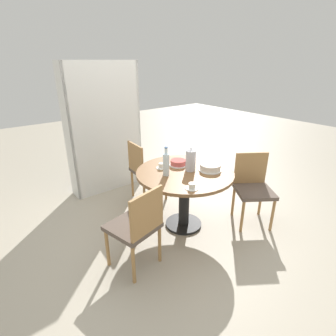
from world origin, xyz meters
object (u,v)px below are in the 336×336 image
object	(u,v)px
bookshelf	(106,130)
water_bottle	(166,164)
chair_b	(253,187)
cake_main	(210,167)
cake_second	(178,163)
coffee_pot	(191,160)
cup_b	(192,187)
chair_a	(137,225)
chair_c	(145,169)
cup_a	(161,166)

from	to	relation	value
bookshelf	water_bottle	world-z (taller)	bookshelf
chair_b	cake_main	xyz separation A→B (m)	(-0.48, 0.27, 0.29)
water_bottle	cake_second	size ratio (longest dim) A/B	1.51
coffee_pot	cake_main	world-z (taller)	coffee_pot
cake_second	cup_b	world-z (taller)	cake_second
bookshelf	water_bottle	distance (m)	1.48
chair_a	chair_b	xyz separation A→B (m)	(1.54, -0.19, 0.00)
chair_c	cup_a	distance (m)	0.68
cake_main	cup_b	bearing A→B (deg)	-156.51
bookshelf	chair_b	bearing A→B (deg)	115.70
coffee_pot	water_bottle	world-z (taller)	water_bottle
chair_c	cake_second	size ratio (longest dim) A/B	3.98
chair_b	chair_c	distance (m)	1.47
chair_b	cake_main	size ratio (longest dim) A/B	3.24
bookshelf	cup_a	xyz separation A→B (m)	(0.07, -1.28, -0.19)
chair_b	cake_second	bearing A→B (deg)	172.05
chair_b	cake_main	distance (m)	0.62
water_bottle	cup_a	bearing A→B (deg)	67.04
chair_a	chair_c	size ratio (longest dim) A/B	1.00
chair_c	cake_main	xyz separation A→B (m)	(0.24, -1.00, 0.29)
water_bottle	cake_second	distance (m)	0.34
coffee_pot	cup_b	size ratio (longest dim) A/B	2.17
chair_a	chair_b	world-z (taller)	same
chair_b	bookshelf	distance (m)	2.22
bookshelf	cup_a	world-z (taller)	bookshelf
coffee_pot	cake_second	distance (m)	0.22
chair_c	coffee_pot	xyz separation A→B (m)	(0.06, -0.86, 0.38)
cup_b	chair_b	bearing A→B (deg)	-3.86
chair_a	coffee_pot	xyz separation A→B (m)	(0.88, 0.23, 0.38)
cake_second	bookshelf	bearing A→B (deg)	101.53
chair_a	chair_c	bearing A→B (deg)	-139.72
chair_a	cup_b	distance (m)	0.65
coffee_pot	chair_c	bearing A→B (deg)	94.07
chair_a	coffee_pot	bearing A→B (deg)	-178.23
chair_c	bookshelf	bearing A→B (deg)	22.71
cup_b	cake_main	bearing A→B (deg)	23.49
chair_c	cup_b	bearing A→B (deg)	173.19
bookshelf	cup_b	world-z (taller)	bookshelf
water_bottle	chair_b	bearing A→B (deg)	-26.68
chair_a	cup_b	bearing A→B (deg)	155.14
bookshelf	coffee_pot	xyz separation A→B (m)	(0.29, -1.54, -0.08)
cake_main	cup_b	size ratio (longest dim) A/B	2.09
chair_a	water_bottle	xyz separation A→B (m)	(0.58, 0.30, 0.38)
cup_b	chair_c	bearing A→B (deg)	78.66
bookshelf	cake_second	xyz separation A→B (m)	(0.27, -1.34, -0.18)
bookshelf	water_bottle	size ratio (longest dim) A/B	5.83
chair_c	cake_main	distance (m)	1.07
coffee_pot	cup_a	distance (m)	0.36
chair_c	cake_second	bearing A→B (deg)	-171.12
coffee_pot	water_bottle	bearing A→B (deg)	167.75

